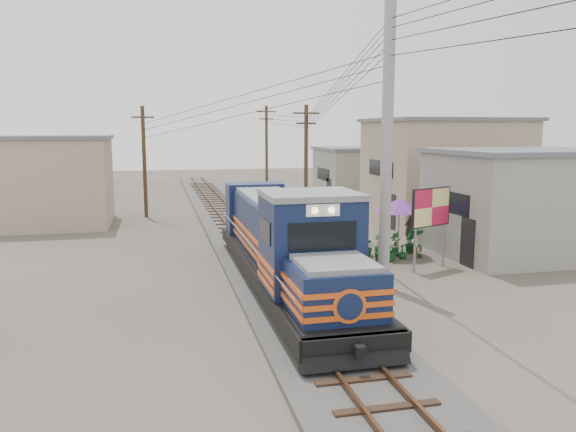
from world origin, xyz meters
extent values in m
plane|color=#473F35|center=(0.00, 0.00, 0.00)|extent=(120.00, 120.00, 0.00)
cube|color=#595651|center=(0.00, 10.00, 0.08)|extent=(3.60, 70.00, 0.16)
cube|color=#51331E|center=(-0.54, 10.00, 0.26)|extent=(0.08, 70.00, 0.12)
cube|color=#51331E|center=(0.54, 10.00, 0.26)|extent=(0.08, 70.00, 0.12)
cube|color=black|center=(0.00, 0.03, 0.73)|extent=(2.67, 14.73, 0.51)
cube|color=black|center=(0.00, -4.58, 0.46)|extent=(2.03, 2.95, 0.60)
cube|color=black|center=(0.00, 4.63, 0.46)|extent=(2.03, 2.95, 0.60)
cube|color=#101B3C|center=(0.00, -5.68, 1.52)|extent=(2.19, 2.21, 1.38)
cube|color=#101B3C|center=(0.00, -3.38, 2.25)|extent=(2.62, 2.39, 2.85)
cube|color=slate|center=(0.00, -3.38, 3.73)|extent=(2.67, 2.51, 0.17)
cube|color=black|center=(0.00, -4.59, 2.76)|extent=(1.87, 0.06, 0.74)
cube|color=white|center=(0.00, -4.60, 3.45)|extent=(0.92, 0.06, 0.32)
cube|color=#101B3C|center=(0.00, 2.33, 1.89)|extent=(2.08, 9.02, 2.12)
cube|color=slate|center=(0.00, 2.33, 2.99)|extent=(1.87, 9.02, 0.17)
cube|color=#E25015|center=(0.00, 0.03, 1.24)|extent=(2.71, 14.73, 0.13)
cube|color=#E25015|center=(0.00, 0.03, 1.52)|extent=(2.71, 14.73, 0.13)
cube|color=#E25015|center=(0.00, 0.03, 1.79)|extent=(2.71, 14.73, 0.13)
cylinder|color=#9E9B93|center=(3.50, -0.50, 5.00)|extent=(0.40, 0.40, 10.00)
cylinder|color=#4C3826|center=(4.50, 14.00, 3.50)|extent=(0.24, 0.24, 7.00)
cube|color=#4C3826|center=(4.50, 14.00, 6.50)|extent=(1.60, 0.10, 0.10)
cube|color=#4C3826|center=(4.50, 14.00, 5.90)|extent=(1.20, 0.10, 0.10)
cylinder|color=#4C3826|center=(4.80, 28.00, 3.75)|extent=(0.24, 0.24, 7.50)
cube|color=#4C3826|center=(4.80, 28.00, 7.00)|extent=(1.60, 0.10, 0.10)
cube|color=#4C3826|center=(4.80, 28.00, 6.40)|extent=(1.20, 0.10, 0.10)
cylinder|color=#4C3826|center=(-5.00, 18.00, 3.50)|extent=(0.24, 0.24, 7.00)
cube|color=#4C3826|center=(-5.00, 18.00, 6.50)|extent=(1.60, 0.10, 0.10)
cube|color=#4C3826|center=(-5.00, 18.00, 5.90)|extent=(1.20, 0.10, 0.10)
cube|color=gray|center=(11.50, 3.00, 2.25)|extent=(7.00, 6.00, 4.50)
cube|color=slate|center=(11.50, 3.00, 4.60)|extent=(7.35, 6.30, 0.20)
cube|color=black|center=(7.98, 3.00, 2.48)|extent=(0.05, 3.00, 0.90)
cube|color=tan|center=(12.50, 12.00, 3.00)|extent=(8.00, 7.00, 6.00)
cube|color=slate|center=(12.50, 12.00, 6.10)|extent=(8.40, 7.35, 0.20)
cube|color=black|center=(8.48, 12.00, 3.30)|extent=(0.05, 3.50, 0.90)
cube|color=gray|center=(11.00, 22.00, 2.00)|extent=(6.00, 6.00, 4.00)
cube|color=slate|center=(11.00, 22.00, 4.10)|extent=(6.30, 6.30, 0.20)
cube|color=black|center=(7.98, 22.00, 2.20)|extent=(0.05, 3.00, 0.90)
cube|color=tan|center=(-10.00, 16.00, 2.50)|extent=(6.00, 6.00, 5.00)
cube|color=slate|center=(-10.00, 16.00, 5.10)|extent=(6.30, 6.30, 0.20)
cylinder|color=#99999E|center=(5.48, 1.13, 1.21)|extent=(0.10, 0.10, 2.41)
cylinder|color=#99999E|center=(7.08, 1.80, 1.21)|extent=(0.10, 0.10, 2.41)
cube|color=black|center=(6.28, 1.47, 2.51)|extent=(2.00, 0.94, 1.55)
cube|color=#C81A43|center=(6.28, 1.44, 2.51)|extent=(1.90, 0.86, 1.45)
cylinder|color=black|center=(6.08, 4.00, 0.05)|extent=(0.47, 0.47, 0.10)
cylinder|color=#99999E|center=(6.08, 4.00, 1.16)|extent=(0.05, 0.05, 2.33)
cone|color=#632A7E|center=(6.08, 4.00, 2.27)|extent=(2.64, 2.64, 0.58)
imported|color=black|center=(7.48, 5.89, 0.88)|extent=(0.75, 0.74, 1.75)
imported|color=#164E1E|center=(4.19, 3.12, 0.53)|extent=(0.66, 0.56, 1.06)
imported|color=#164E1E|center=(4.88, 3.16, 0.45)|extent=(0.57, 0.50, 0.90)
imported|color=#164E1E|center=(5.34, 3.16, 0.48)|extent=(1.15, 1.14, 0.97)
imported|color=#164E1E|center=(6.00, 3.34, 0.34)|extent=(0.52, 0.52, 0.67)
imported|color=#164E1E|center=(6.78, 3.30, 0.33)|extent=(0.42, 0.39, 0.66)
imported|color=#164E1E|center=(4.26, 4.26, 0.31)|extent=(0.42, 0.44, 0.63)
imported|color=#164E1E|center=(4.72, 4.22, 0.43)|extent=(0.90, 0.96, 0.85)
imported|color=#164E1E|center=(5.36, 4.40, 0.46)|extent=(0.52, 0.52, 0.91)
imported|color=#164E1E|center=(6.04, 4.25, 0.52)|extent=(0.45, 0.60, 1.05)
imported|color=#164E1E|center=(6.83, 4.44, 0.48)|extent=(0.57, 0.64, 0.97)
imported|color=#164E1E|center=(4.11, 5.31, 0.30)|extent=(0.49, 0.56, 0.61)
camera|label=1|loc=(-4.22, -18.64, 5.57)|focal=35.00mm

